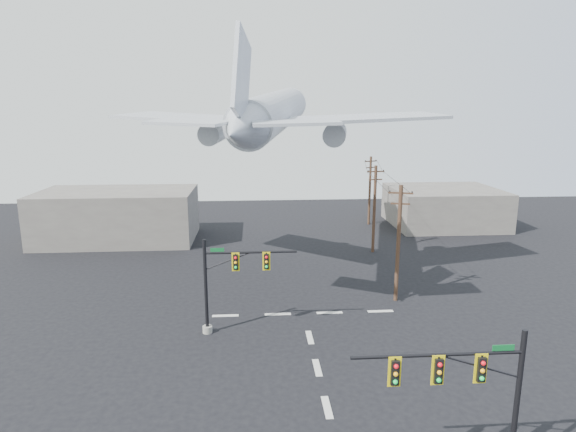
{
  "coord_description": "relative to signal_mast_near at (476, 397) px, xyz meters",
  "views": [
    {
      "loc": [
        -3.64,
        -22.34,
        15.29
      ],
      "look_at": [
        -1.71,
        5.0,
        9.26
      ],
      "focal_mm": 30.0,
      "sensor_mm": 36.0,
      "label": 1
    }
  ],
  "objects": [
    {
      "name": "utility_pole_b",
      "position": [
        4.0,
        33.21,
        1.17
      ],
      "size": [
        1.93,
        0.36,
        9.56
      ],
      "rotation": [
        0.0,
        0.0,
        0.12
      ],
      "color": "#41281C",
      "rests_on": "ground"
    },
    {
      "name": "utility_pole_a",
      "position": [
        2.53,
        19.44,
        1.19
      ],
      "size": [
        1.87,
        0.69,
        9.59
      ],
      "rotation": [
        0.0,
        0.0,
        -0.3
      ],
      "color": "#41281C",
      "rests_on": "ground"
    },
    {
      "name": "building_right",
      "position": [
        16.72,
        45.31,
        -1.33
      ],
      "size": [
        14.0,
        12.0,
        5.0
      ],
      "primitive_type": "cube",
      "color": "slate",
      "rests_on": "ground"
    },
    {
      "name": "signal_mast_far",
      "position": [
        -11.01,
        14.52,
        -0.18
      ],
      "size": [
        6.62,
        0.75,
        6.78
      ],
      "color": "gray",
      "rests_on": "ground"
    },
    {
      "name": "ground",
      "position": [
        -5.28,
        5.31,
        -3.83
      ],
      "size": [
        120.0,
        120.0,
        0.0
      ],
      "primitive_type": "plane",
      "color": "black",
      "rests_on": "ground"
    },
    {
      "name": "airliner",
      "position": [
        -7.11,
        26.65,
        11.18
      ],
      "size": [
        29.97,
        32.02,
        8.39
      ],
      "rotation": [
        0.0,
        -0.08,
        1.36
      ],
      "color": "#AAAFB6"
    },
    {
      "name": "power_lines",
      "position": [
        4.27,
        32.89,
        4.98
      ],
      "size": [
        5.83,
        26.81,
        0.18
      ],
      "color": "black"
    },
    {
      "name": "utility_pole_c",
      "position": [
        6.63,
        46.25,
        1.03
      ],
      "size": [
        1.8,
        0.85,
        9.29
      ],
      "rotation": [
        0.0,
        0.0,
        0.39
      ],
      "color": "#41281C",
      "rests_on": "ground"
    },
    {
      "name": "signal_mast_near",
      "position": [
        0.0,
        0.0,
        0.0
      ],
      "size": [
        7.39,
        0.74,
        6.7
      ],
      "color": "gray",
      "rests_on": "ground"
    },
    {
      "name": "building_left",
      "position": [
        -25.28,
        40.31,
        -0.83
      ],
      "size": [
        18.0,
        10.0,
        6.0
      ],
      "primitive_type": "cube",
      "color": "slate",
      "rests_on": "ground"
    },
    {
      "name": "lane_markings",
      "position": [
        -5.28,
        10.65,
        -3.82
      ],
      "size": [
        14.0,
        21.2,
        0.01
      ],
      "color": "beige",
      "rests_on": "ground"
    }
  ]
}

